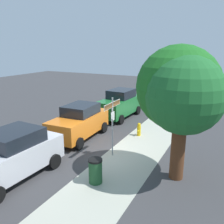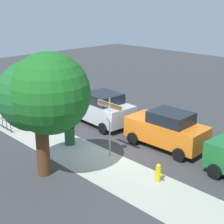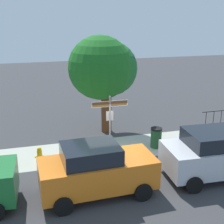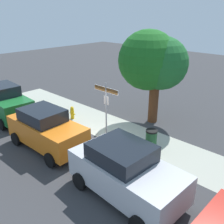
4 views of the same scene
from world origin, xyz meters
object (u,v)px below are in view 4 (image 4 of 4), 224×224
at_px(car_green, 5,102).
at_px(trash_bin, 151,140).
at_px(shade_tree, 153,61).
at_px(car_silver, 126,171).
at_px(car_orange, 46,129).
at_px(fire_hydrant, 72,113).
at_px(street_sign, 106,100).

relative_size(car_green, trash_bin, 4.27).
height_order(shade_tree, car_silver, shade_tree).
relative_size(car_orange, car_silver, 0.98).
bearing_deg(car_green, car_silver, 1.48).
bearing_deg(car_silver, trash_bin, 112.40).
relative_size(shade_tree, car_orange, 1.26).
xyz_separation_m(car_silver, trash_bin, (-1.14, 3.19, -0.47)).
bearing_deg(car_silver, fire_hydrant, 159.24).
relative_size(car_silver, trash_bin, 4.30).
distance_m(shade_tree, fire_hydrant, 5.57).
distance_m(street_sign, car_silver, 4.59).
height_order(shade_tree, trash_bin, shade_tree).
height_order(street_sign, car_orange, street_sign).
height_order(street_sign, shade_tree, shade_tree).
height_order(car_orange, fire_hydrant, car_orange).
distance_m(car_silver, fire_hydrant, 7.26).
xyz_separation_m(shade_tree, trash_bin, (1.89, -2.55, -3.04)).
bearing_deg(street_sign, shade_tree, 79.90).
xyz_separation_m(car_orange, trash_bin, (3.66, 3.23, -0.46)).
bearing_deg(car_silver, street_sign, 145.76).
distance_m(street_sign, fire_hydrant, 3.48).
bearing_deg(shade_tree, trash_bin, -53.40).
relative_size(street_sign, shade_tree, 0.55).
distance_m(car_silver, trash_bin, 3.42).
relative_size(car_green, car_orange, 1.02).
relative_size(shade_tree, car_silver, 1.23).
xyz_separation_m(street_sign, fire_hydrant, (-3.07, 0.20, -1.62)).
bearing_deg(car_green, street_sign, 25.01).
relative_size(car_silver, fire_hydrant, 5.41).
height_order(street_sign, fire_hydrant, street_sign).
distance_m(car_orange, fire_hydrant, 3.51).
height_order(car_silver, trash_bin, car_silver).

